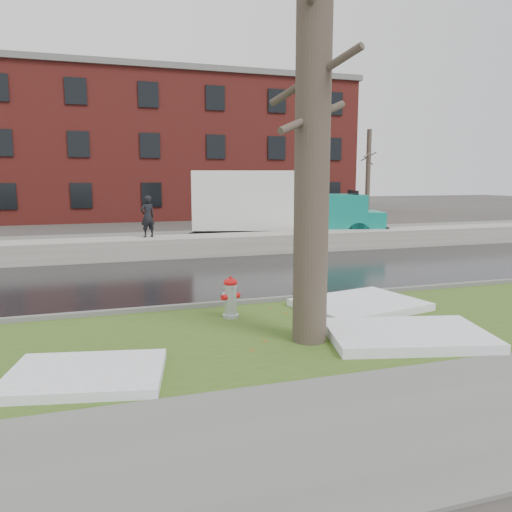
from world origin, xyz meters
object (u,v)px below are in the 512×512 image
object	(u,v)px
fire_hydrant	(230,296)
worker	(148,216)
box_truck	(274,205)
tree	(313,122)

from	to	relation	value
fire_hydrant	worker	distance (m)	9.02
box_truck	tree	bearing A→B (deg)	-91.36
tree	worker	xyz separation A→B (m)	(-1.76, 10.80, -2.35)
tree	box_truck	distance (m)	13.73
fire_hydrant	worker	bearing A→B (deg)	75.36
box_truck	worker	bearing A→B (deg)	-143.70
box_truck	worker	xyz separation A→B (m)	(-5.75, -2.15, -0.19)
fire_hydrant	tree	bearing A→B (deg)	-82.38
fire_hydrant	tree	xyz separation A→B (m)	(0.97, -1.87, 3.36)
box_truck	worker	world-z (taller)	box_truck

